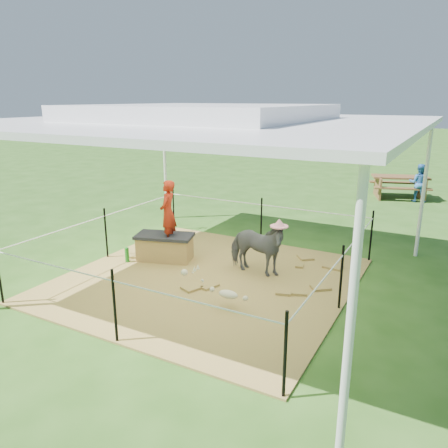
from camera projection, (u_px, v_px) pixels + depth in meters
The scene contains 13 objects.
ground at pixel (207, 280), 7.46m from camera, with size 90.00×90.00×0.00m, color #2D5919.
hay_patch at pixel (207, 279), 7.45m from camera, with size 4.60×4.60×0.03m, color brown.
canopy_tent at pixel (205, 119), 6.71m from camera, with size 6.30×6.30×2.90m.
rope_fence at pixel (207, 245), 7.28m from camera, with size 4.54×4.54×1.00m.
straw_bale at pixel (165, 248), 8.28m from camera, with size 0.99×0.50×0.44m, color olive.
dark_cloth at pixel (164, 236), 8.22m from camera, with size 1.06×0.55×0.06m, color black.
woman at pixel (168, 207), 8.01m from camera, with size 0.44×0.29×1.19m, color #A3210F.
green_bottle at pixel (127, 255), 8.18m from camera, with size 0.08×0.08×0.28m, color #19741A.
pony at pixel (256, 248), 7.53m from camera, with size 0.51×1.13×0.95m, color #4D4E53.
pink_hat at pixel (257, 218), 7.38m from camera, with size 0.30×0.30×0.14m, color pink.
foal at pixel (228, 293), 6.35m from camera, with size 0.87×0.48×0.48m, color beige, non-canonical shape.
picnic_table_near at pixel (399, 187), 13.54m from camera, with size 1.65×1.19×0.69m, color brown.
distant_person at pixel (419, 183), 12.98m from camera, with size 0.55×0.43×1.14m, color #306CB7.
Camera 1 is at (3.55, -5.92, 2.99)m, focal length 35.00 mm.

